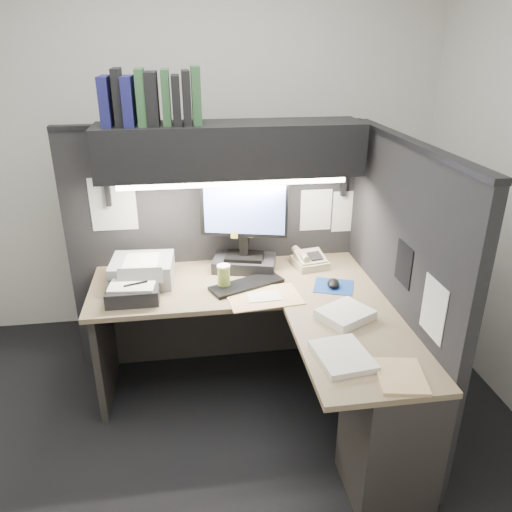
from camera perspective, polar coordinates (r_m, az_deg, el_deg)
name	(u,v)px	position (r m, az deg, el deg)	size (l,w,h in m)	color
floor	(227,442)	(3.01, -3.33, -20.43)	(3.50, 3.50, 0.00)	black
wall_back	(204,150)	(3.74, -5.99, 11.98)	(3.50, 0.04, 2.70)	silver
wall_front	(286,474)	(1.00, 3.42, -23.57)	(3.50, 0.04, 2.70)	silver
partition_back	(216,249)	(3.36, -4.60, 0.86)	(1.90, 0.06, 1.60)	black
partition_right	(395,290)	(2.91, 15.59, -3.74)	(0.06, 1.50, 1.60)	black
desk	(304,371)	(2.78, 5.46, -12.91)	(1.70, 1.53, 0.73)	#897357
overhead_shelf	(231,149)	(2.99, -2.93, 12.12)	(1.55, 0.34, 0.30)	black
task_light_tube	(234,184)	(2.89, -2.58, 8.28)	(0.04, 0.04, 1.32)	white
monitor	(244,235)	(3.13, -1.36, 2.40)	(0.54, 0.33, 0.59)	black
keyboard	(247,284)	(2.99, -1.07, -3.27)	(0.45, 0.15, 0.02)	black
mousepad	(334,286)	(3.02, 8.88, -3.45)	(0.23, 0.21, 0.00)	navy
mouse	(333,283)	(3.01, 8.83, -3.09)	(0.07, 0.11, 0.04)	black
telephone	(310,261)	(3.26, 6.15, -0.52)	(0.20, 0.21, 0.08)	#BFB993
coffee_cup	(224,278)	(2.95, -3.70, -2.47)	(0.07, 0.07, 0.14)	#BCCC51
printer	(143,270)	(3.10, -12.83, -1.62)	(0.36, 0.31, 0.15)	#999C9E
notebook_stack	(133,292)	(2.92, -13.84, -4.02)	(0.29, 0.24, 0.09)	black
open_folder	(264,297)	(2.86, 0.92, -4.75)	(0.41, 0.27, 0.01)	tan
paper_stack_a	(345,314)	(2.69, 10.15, -6.58)	(0.26, 0.22, 0.05)	white
paper_stack_b	(342,356)	(2.38, 9.85, -11.18)	(0.23, 0.29, 0.03)	white
manila_stack	(401,376)	(2.33, 16.20, -13.04)	(0.20, 0.26, 0.01)	tan
binder_row	(152,98)	(2.94, -11.79, 17.23)	(0.54, 0.25, 0.31)	#171851
pinned_papers	(285,229)	(2.97, 3.32, 3.11)	(1.76, 1.31, 0.51)	white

